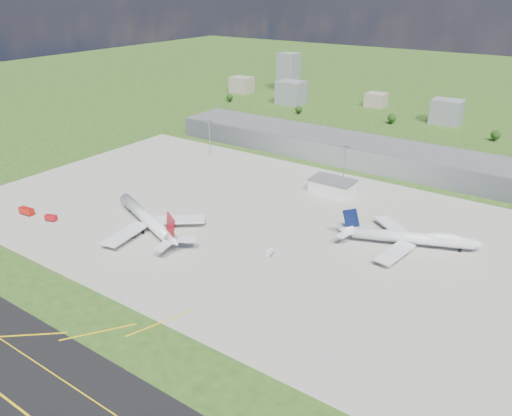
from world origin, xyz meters
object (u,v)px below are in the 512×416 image
Objects in this scene: airliner_blue_quad at (412,238)px; tug_yellow at (136,229)px; airliner_red_twin at (148,220)px; van_white_far at (400,250)px; fire_truck at (27,211)px; van_white_near at (269,253)px; crash_tender at (51,218)px.

airliner_blue_quad reaches higher than tug_yellow.
van_white_far is (118.02, 50.46, -4.15)m from airliner_red_twin.
van_white_near is at bearing 9.71° from fire_truck.
airliner_red_twin is 8.11m from tug_yellow.
airliner_blue_quad is 13.18× the size of van_white_far.
airliner_red_twin is at bearing 5.85° from crash_tender.
airliner_blue_quad is at bearing 71.14° from van_white_far.
crash_tender is 124.18m from van_white_near.
van_white_near is (118.82, 36.07, -0.28)m from crash_tender.
tug_yellow is (-124.80, -64.37, -4.07)m from airliner_blue_quad.
fire_truck is (-69.38, -26.09, -3.44)m from airliner_red_twin.
airliner_blue_quad is 9.79m from van_white_far.
airliner_red_twin is 134.21m from airliner_blue_quad.
fire_truck is at bearing 169.92° from crash_tender.
airliner_red_twin reaches higher than crash_tender.
airliner_blue_quad is at bearing 18.98° from tug_yellow.
tug_yellow is at bearing -174.57° from airliner_blue_quad.
crash_tender is at bearing -176.16° from airliner_blue_quad.
airliner_blue_quad is 140.48m from tug_yellow.
airliner_blue_quad is 16.92× the size of tug_yellow.
airliner_blue_quad is 208.14m from fire_truck.
tug_yellow is 134.42m from van_white_far.
van_white_far is at bearing -135.33° from airliner_red_twin.
tug_yellow is 0.67× the size of van_white_near.
airliner_red_twin is at bearing 41.82° from tug_yellow.
van_white_near is at bearing -146.33° from van_white_far.
fire_truck is at bearing 42.13° from airliner_red_twin.
crash_tender is at bearing 2.51° from fire_truck.
van_white_near reaches higher than van_white_far.
van_white_far is at bearing -127.49° from airliner_blue_quad.
airliner_blue_quad is at bearing -132.31° from airliner_red_twin.
van_white_far is (169.05, 73.77, -0.39)m from crash_tender.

